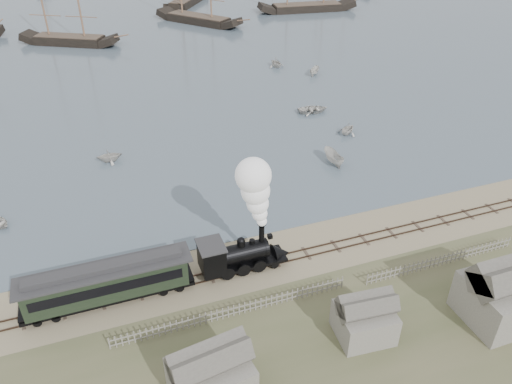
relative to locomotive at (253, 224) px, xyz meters
name	(u,v)px	position (x,y,z in m)	size (l,w,h in m)	color
ground	(278,245)	(3.19, 2.00, -4.69)	(600.00, 600.00, 0.00)	gray
rail_track	(286,258)	(3.19, 0.00, -4.65)	(120.00, 1.80, 0.16)	#3A2A20
picket_fence_west	(235,316)	(-3.31, -5.00, -4.69)	(19.00, 0.10, 1.20)	slate
picket_fence_east	(441,265)	(15.69, -5.50, -4.69)	(15.00, 0.10, 1.20)	slate
shed_mid	(362,334)	(5.19, -10.00, -4.69)	(4.00, 3.50, 3.60)	slate
shed_right	(498,315)	(16.19, -12.00, -4.69)	(6.00, 5.00, 5.10)	slate
locomotive	(253,224)	(0.00, 0.00, 0.00)	(8.18, 3.05, 10.19)	black
passenger_coach	(107,282)	(-12.23, 0.00, -2.61)	(13.52, 2.61, 3.28)	black
beached_dinghy	(157,269)	(-8.10, 2.07, -4.27)	(4.01, 2.86, 0.83)	beige
rowboat_1	(109,156)	(-9.78, 23.56, -3.84)	(2.98, 2.57, 1.57)	beige
rowboat_2	(333,158)	(15.10, 14.01, -3.89)	(3.81, 1.43, 1.47)	beige
rowboat_3	(313,109)	(19.30, 28.41, -4.18)	(4.37, 3.12, 0.91)	beige
rowboat_4	(348,129)	(20.50, 20.42, -3.87)	(2.89, 2.50, 1.52)	beige
rowboat_5	(314,71)	(26.26, 42.56, -4.02)	(3.16, 1.19, 1.22)	beige
rowboat_7	(276,62)	(21.63, 48.46, -3.78)	(3.24, 2.79, 1.71)	beige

